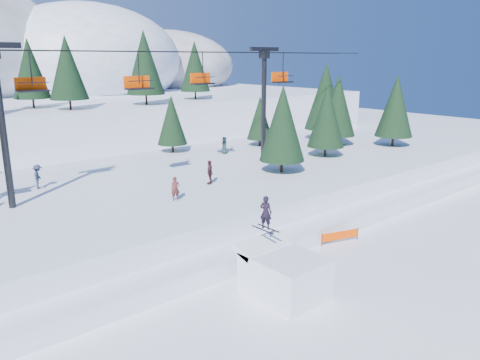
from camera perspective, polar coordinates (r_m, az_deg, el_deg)
ground at (r=24.20m, az=9.24°, el=-14.89°), size 160.00×160.00×0.00m
mid_shelf at (r=36.97m, az=-12.20°, el=-2.34°), size 70.00×22.00×2.50m
berm at (r=29.20m, az=-2.74°, el=-8.13°), size 70.00×6.00×1.10m
jump_kicker at (r=24.55m, az=5.28°, el=-11.16°), size 3.15×4.37×4.94m
chairlift at (r=35.77m, az=-12.25°, el=10.28°), size 46.92×3.21×10.28m
conifer_stand at (r=35.68m, az=-13.71°, el=6.51°), size 64.14×17.87×9.85m
distant_skiers at (r=37.82m, az=-11.51°, el=1.43°), size 19.61×11.19×1.85m
banner_near at (r=31.64m, az=12.11°, el=-6.63°), size 2.74×0.87×0.90m
banner_far at (r=34.31m, az=11.11°, el=-4.88°), size 2.77×0.76×0.90m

